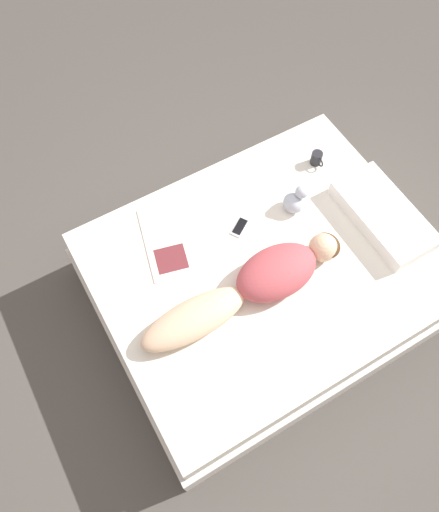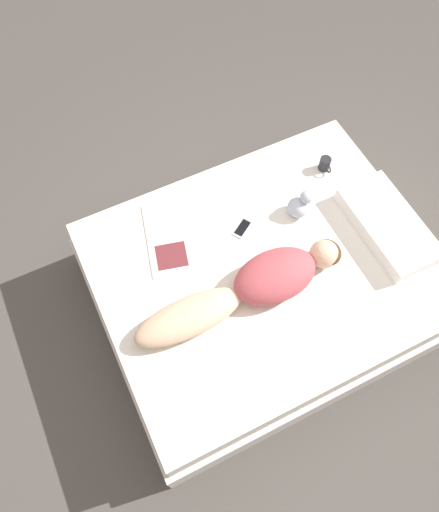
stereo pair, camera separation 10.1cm
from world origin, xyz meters
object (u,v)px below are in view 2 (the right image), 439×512
(open_magazine, at_px, (168,238))
(coffee_mug, at_px, (325,164))
(person, at_px, (252,287))
(cell_phone, at_px, (242,228))

(open_magazine, bearing_deg, coffee_mug, 106.22)
(person, xyz_separation_m, cell_phone, (-0.42, 0.16, -0.08))
(open_magazine, relative_size, cell_phone, 3.64)
(coffee_mug, xyz_separation_m, cell_phone, (0.18, -0.72, -0.05))
(person, xyz_separation_m, open_magazine, (-0.56, -0.30, -0.08))
(coffee_mug, distance_m, cell_phone, 0.74)
(coffee_mug, bearing_deg, open_magazine, -87.99)
(cell_phone, bearing_deg, open_magazine, -139.73)
(person, height_order, coffee_mug, person)
(person, relative_size, coffee_mug, 11.85)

